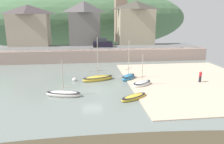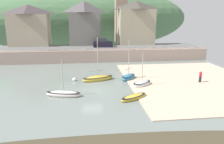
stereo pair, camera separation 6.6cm
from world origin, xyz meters
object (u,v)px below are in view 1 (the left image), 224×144
(sailboat_nearest_shore, at_px, (128,77))
(sailboat_white_hull, at_px, (134,97))
(mooring_buoy, at_px, (74,80))
(sailboat_far_left, at_px, (64,94))
(waterfront_building_right, at_px, (136,22))
(dinghy_open_wooden, at_px, (98,78))
(church_with_spire, at_px, (121,7))
(person_on_slipway, at_px, (200,76))
(parked_car_near_slipway, at_px, (103,43))
(rowboat_small_beached, at_px, (142,84))
(waterfront_building_left, at_px, (29,25))
(waterfront_building_centre, at_px, (84,23))

(sailboat_nearest_shore, bearing_deg, sailboat_white_hull, -145.07)
(sailboat_nearest_shore, relative_size, mooring_buoy, 9.71)
(sailboat_far_left, bearing_deg, waterfront_building_right, 74.88)
(waterfront_building_right, distance_m, dinghy_open_wooden, 24.49)
(church_with_spire, bearing_deg, sailboat_white_hull, -96.37)
(waterfront_building_right, xyz_separation_m, person_on_slipway, (3.72, -23.98, -6.40))
(parked_car_near_slipway, xyz_separation_m, mooring_buoy, (-5.37, -16.54, -3.02))
(rowboat_small_beached, height_order, parked_car_near_slipway, parked_car_near_slipway)
(waterfront_building_left, distance_m, waterfront_building_right, 24.08)
(sailboat_far_left, distance_m, mooring_buoy, 5.96)
(rowboat_small_beached, height_order, sailboat_far_left, sailboat_far_left)
(waterfront_building_left, bearing_deg, person_on_slipway, -40.79)
(waterfront_building_centre, distance_m, mooring_buoy, 22.28)
(waterfront_building_centre, height_order, mooring_buoy, waterfront_building_centre)
(rowboat_small_beached, distance_m, person_on_slipway, 8.29)
(waterfront_building_right, relative_size, sailboat_white_hull, 2.71)
(parked_car_near_slipway, bearing_deg, sailboat_far_left, -99.87)
(sailboat_nearest_shore, relative_size, sailboat_far_left, 1.32)
(waterfront_building_right, distance_m, person_on_slipway, 25.10)
(sailboat_nearest_shore, distance_m, mooring_buoy, 7.77)
(waterfront_building_left, height_order, sailboat_nearest_shore, waterfront_building_left)
(waterfront_building_centre, distance_m, rowboat_small_beached, 26.36)
(sailboat_far_left, bearing_deg, dinghy_open_wooden, 66.61)
(sailboat_white_hull, bearing_deg, rowboat_small_beached, 34.44)
(sailboat_nearest_shore, bearing_deg, parked_car_near_slipway, 49.70)
(parked_car_near_slipway, height_order, person_on_slipway, parked_car_near_slipway)
(church_with_spire, distance_m, parked_car_near_slipway, 12.56)
(sailboat_white_hull, xyz_separation_m, sailboat_far_left, (-7.84, 1.82, 0.07))
(waterfront_building_centre, height_order, sailboat_far_left, waterfront_building_centre)
(person_on_slipway, bearing_deg, rowboat_small_beached, -177.70)
(waterfront_building_right, relative_size, dinghy_open_wooden, 1.56)
(waterfront_building_centre, height_order, waterfront_building_right, waterfront_building_right)
(waterfront_building_left, relative_size, rowboat_small_beached, 2.02)
(waterfront_building_right, relative_size, church_with_spire, 0.60)
(church_with_spire, bearing_deg, person_on_slipway, -76.62)
(sailboat_white_hull, bearing_deg, parked_car_near_slipway, 63.00)
(dinghy_open_wooden, bearing_deg, waterfront_building_left, 105.69)
(waterfront_building_centre, distance_m, sailboat_far_left, 27.95)
(sailboat_far_left, height_order, parked_car_near_slipway, parked_car_near_slipway)
(waterfront_building_centre, distance_m, parked_car_near_slipway, 7.18)
(sailboat_nearest_shore, bearing_deg, waterfront_building_right, 26.35)
(rowboat_small_beached, height_order, mooring_buoy, rowboat_small_beached)
(waterfront_building_right, height_order, person_on_slipway, waterfront_building_right)
(dinghy_open_wooden, bearing_deg, mooring_buoy, 160.77)
(church_with_spire, height_order, sailboat_nearest_shore, church_with_spire)
(dinghy_open_wooden, xyz_separation_m, rowboat_small_beached, (5.62, -3.19, -0.01))
(church_with_spire, xyz_separation_m, sailboat_nearest_shore, (-2.78, -25.14, -10.53))
(sailboat_far_left, bearing_deg, waterfront_building_centre, 97.67)
(church_with_spire, xyz_separation_m, mooring_buoy, (-10.55, -25.04, -10.68))
(sailboat_nearest_shore, distance_m, dinghy_open_wooden, 4.44)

